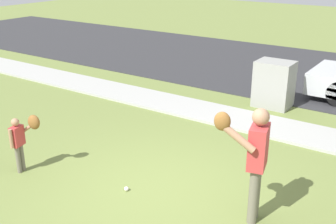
# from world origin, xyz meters

# --- Properties ---
(ground_plane) EXTENTS (48.00, 48.00, 0.00)m
(ground_plane) POSITION_xyz_m (0.00, 3.50, 0.00)
(ground_plane) COLOR olive
(sidewalk_strip) EXTENTS (36.00, 1.20, 0.06)m
(sidewalk_strip) POSITION_xyz_m (0.00, 3.60, 0.03)
(sidewalk_strip) COLOR #A3A39E
(sidewalk_strip) RESTS_ON ground
(road_surface) EXTENTS (36.00, 6.80, 0.02)m
(road_surface) POSITION_xyz_m (0.00, 8.60, 0.01)
(road_surface) COLOR #2D2D30
(road_surface) RESTS_ON ground
(person_adult) EXTENTS (0.66, 0.74, 1.69)m
(person_adult) POSITION_xyz_m (1.53, 0.21, 1.04)
(person_adult) COLOR #6B6656
(person_adult) RESTS_ON ground
(person_child) EXTENTS (0.44, 0.47, 1.04)m
(person_child) POSITION_xyz_m (-2.28, -0.66, 0.67)
(person_child) COLOR #6B6656
(person_child) RESTS_ON ground
(baseball) EXTENTS (0.07, 0.07, 0.07)m
(baseball) POSITION_xyz_m (-0.41, -0.20, 0.04)
(baseball) COLOR white
(baseball) RESTS_ON ground
(utility_cabinet) EXTENTS (0.88, 0.68, 1.14)m
(utility_cabinet) POSITION_xyz_m (0.04, 4.95, 0.57)
(utility_cabinet) COLOR gray
(utility_cabinet) RESTS_ON ground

